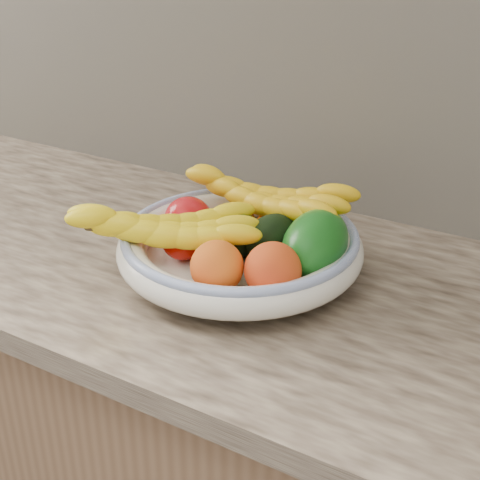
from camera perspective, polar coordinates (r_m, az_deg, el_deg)
name	(u,v)px	position (r m, az deg, el deg)	size (l,w,h in m)	color
kitchen_counter	(247,464)	(1.37, 0.57, -18.53)	(2.44, 0.66, 1.40)	brown
fruit_bowl	(240,246)	(1.06, 0.00, -0.55)	(0.39, 0.39, 0.08)	white
clementine_back_left	(240,220)	(1.14, 0.02, 1.74)	(0.05, 0.05, 0.05)	#DE5804
clementine_back_right	(291,226)	(1.12, 4.35, 1.18)	(0.05, 0.05, 0.04)	#EE6205
clementine_back_mid	(272,227)	(1.11, 2.73, 1.14)	(0.06, 0.06, 0.05)	orange
tomato_left	(188,218)	(1.13, -4.45, 1.87)	(0.08, 0.08, 0.07)	red
tomato_near_left	(183,241)	(1.05, -4.90, -0.06)	(0.07, 0.07, 0.06)	#BD0900
avocado_center	(237,236)	(1.06, -0.23, 0.32)	(0.07, 0.10, 0.07)	black
avocado_right	(272,237)	(1.06, 2.77, 0.23)	(0.07, 0.11, 0.07)	black
green_mango	(315,244)	(1.01, 6.43, -0.35)	(0.09, 0.15, 0.10)	#105613
peach_front	(217,267)	(0.96, -1.98, -2.30)	(0.08, 0.08, 0.08)	orange
peach_right	(273,270)	(0.95, 2.82, -2.59)	(0.08, 0.08, 0.08)	orange
banana_bunch_back	(264,203)	(1.12, 2.07, 3.21)	(0.32, 0.12, 0.09)	yellow
banana_bunch_front	(165,233)	(1.03, -6.44, 0.57)	(0.31, 0.12, 0.09)	yellow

